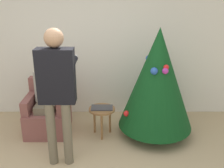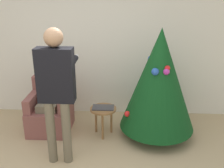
{
  "view_description": "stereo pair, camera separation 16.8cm",
  "coord_description": "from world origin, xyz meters",
  "px_view_note": "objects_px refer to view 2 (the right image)",
  "views": [
    {
      "loc": [
        0.49,
        -2.41,
        2.27
      ],
      "look_at": [
        0.48,
        1.0,
        1.02
      ],
      "focal_mm": 42.0,
      "sensor_mm": 36.0,
      "label": 1
    },
    {
      "loc": [
        0.65,
        -2.41,
        2.27
      ],
      "look_at": [
        0.48,
        1.0,
        1.02
      ],
      "focal_mm": 42.0,
      "sensor_mm": 36.0,
      "label": 2
    }
  ],
  "objects_px": {
    "side_stool": "(103,112)",
    "christmas_tree": "(159,80)",
    "person_seated": "(49,92)",
    "armchair": "(51,111)",
    "person_standing": "(56,84)"
  },
  "relations": [
    {
      "from": "side_stool",
      "to": "person_seated",
      "type": "bearing_deg",
      "value": 171.04
    },
    {
      "from": "armchair",
      "to": "side_stool",
      "type": "bearing_deg",
      "value": -10.23
    },
    {
      "from": "christmas_tree",
      "to": "person_seated",
      "type": "bearing_deg",
      "value": 176.36
    },
    {
      "from": "armchair",
      "to": "side_stool",
      "type": "distance_m",
      "value": 0.92
    },
    {
      "from": "christmas_tree",
      "to": "person_standing",
      "type": "height_order",
      "value": "person_standing"
    },
    {
      "from": "person_seated",
      "to": "side_stool",
      "type": "distance_m",
      "value": 0.95
    },
    {
      "from": "christmas_tree",
      "to": "person_standing",
      "type": "xyz_separation_m",
      "value": [
        -1.39,
        -0.7,
        0.16
      ]
    },
    {
      "from": "christmas_tree",
      "to": "person_seated",
      "type": "xyz_separation_m",
      "value": [
        -1.75,
        0.11,
        -0.29
      ]
    },
    {
      "from": "armchair",
      "to": "person_seated",
      "type": "distance_m",
      "value": 0.36
    },
    {
      "from": "christmas_tree",
      "to": "armchair",
      "type": "height_order",
      "value": "christmas_tree"
    },
    {
      "from": "person_standing",
      "to": "side_stool",
      "type": "bearing_deg",
      "value": 51.32
    },
    {
      "from": "person_seated",
      "to": "person_standing",
      "type": "relative_size",
      "value": 0.67
    },
    {
      "from": "person_seated",
      "to": "side_stool",
      "type": "relative_size",
      "value": 2.58
    },
    {
      "from": "side_stool",
      "to": "christmas_tree",
      "type": "bearing_deg",
      "value": 2.03
    },
    {
      "from": "person_standing",
      "to": "side_stool",
      "type": "distance_m",
      "value": 1.12
    }
  ]
}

